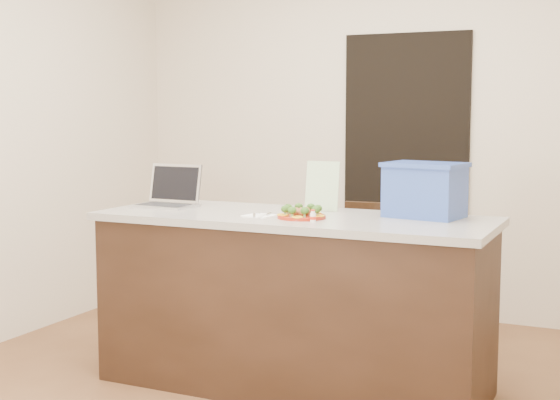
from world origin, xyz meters
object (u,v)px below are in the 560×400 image
at_px(yogurt_bottle, 313,217).
at_px(chair, 372,271).
at_px(laptop, 170,195).
at_px(island, 293,301).
at_px(napkin, 260,216).
at_px(blue_box, 425,190).
at_px(plate, 302,216).

distance_m(yogurt_bottle, chair, 0.96).
relative_size(laptop, chair, 0.37).
xyz_separation_m(island, napkin, (-0.14, -0.12, 0.46)).
xyz_separation_m(napkin, laptop, (-0.65, 0.18, 0.06)).
height_order(blue_box, chair, blue_box).
xyz_separation_m(blue_box, chair, (-0.42, 0.46, -0.54)).
distance_m(napkin, blue_box, 0.85).
xyz_separation_m(laptop, blue_box, (1.43, 0.15, 0.08)).
height_order(island, blue_box, blue_box).
distance_m(island, plate, 0.48).
height_order(laptop, blue_box, blue_box).
bearing_deg(napkin, chair, 65.76).
bearing_deg(chair, yogurt_bottle, -96.20).
distance_m(napkin, yogurt_bottle, 0.34).
xyz_separation_m(island, laptop, (-0.79, 0.06, 0.52)).
relative_size(napkin, yogurt_bottle, 2.31).
distance_m(laptop, chair, 1.26).
bearing_deg(napkin, laptop, 165.01).
height_order(island, chair, island).
bearing_deg(napkin, blue_box, 22.51).
bearing_deg(island, blue_box, 17.47).
distance_m(island, yogurt_bottle, 0.55).
distance_m(plate, napkin, 0.23).
relative_size(yogurt_bottle, laptop, 0.18).
bearing_deg(napkin, plate, 6.22).
distance_m(yogurt_bottle, laptop, 1.01).
bearing_deg(plate, chair, 80.43).
bearing_deg(blue_box, laptop, -164.13).
xyz_separation_m(plate, chair, (0.13, 0.76, -0.41)).
relative_size(blue_box, chair, 0.46).
xyz_separation_m(island, chair, (0.21, 0.66, 0.06)).
bearing_deg(blue_box, island, -152.47).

